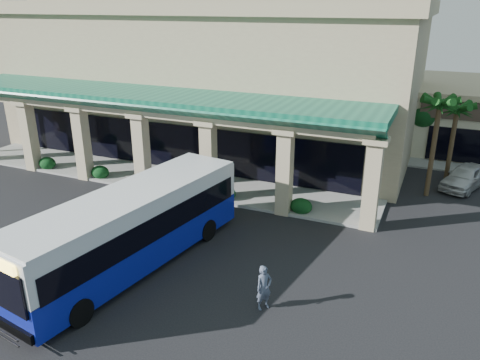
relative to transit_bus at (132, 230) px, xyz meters
The scene contains 9 objects.
ground 4.05m from the transit_bus, 42.77° to the left, with size 110.00×110.00×0.00m, color black.
main_building 19.65m from the transit_bus, 105.99° to the left, with size 30.80×14.80×11.35m, color tan, non-canonical shape.
arcade 10.76m from the transit_bus, 119.69° to the left, with size 30.00×6.20×5.70m, color #0F5B44, non-canonical shape.
palm_0 17.61m from the transit_bus, 50.32° to the left, with size 2.40×2.40×6.60m, color #0E3810, non-canonical shape.
palm_1 20.55m from the transit_bus, 53.52° to the left, with size 2.40×2.40×5.80m, color #0E3810, non-canonical shape.
broadleaf_tree 23.80m from the transit_bus, 64.62° to the left, with size 2.60×2.60×4.81m, color black, non-canonical shape.
transit_bus is the anchor object (origin of this frame).
pedestrian 6.32m from the transit_bus, ahead, with size 0.64×0.42×1.77m, color #4C576D.
car_silver 20.58m from the transit_bus, 49.83° to the left, with size 1.75×4.34×1.48m, color silver.
Camera 1 is at (8.60, -16.98, 10.73)m, focal length 35.00 mm.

